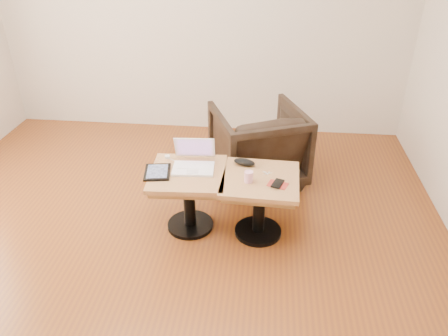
# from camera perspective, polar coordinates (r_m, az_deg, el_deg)

# --- Properties ---
(room_shell) EXTENTS (4.52, 4.52, 2.71)m
(room_shell) POSITION_cam_1_polar(r_m,az_deg,el_deg) (2.75, -10.20, 11.54)
(room_shell) COLOR brown
(room_shell) RESTS_ON ground
(side_table_left) EXTENTS (0.60, 0.60, 0.52)m
(side_table_left) POSITION_cam_1_polar(r_m,az_deg,el_deg) (3.39, -4.65, -2.37)
(side_table_left) COLOR black
(side_table_left) RESTS_ON ground
(side_table_right) EXTENTS (0.59, 0.59, 0.52)m
(side_table_right) POSITION_cam_1_polar(r_m,az_deg,el_deg) (3.32, 4.70, -3.15)
(side_table_right) COLOR black
(side_table_right) RESTS_ON ground
(laptop) EXTENTS (0.33, 0.32, 0.21)m
(laptop) POSITION_cam_1_polar(r_m,az_deg,el_deg) (3.37, -3.97, 0.84)
(laptop) COLOR white
(laptop) RESTS_ON side_table_left
(tablet) EXTENTS (0.23, 0.27, 0.02)m
(tablet) POSITION_cam_1_polar(r_m,az_deg,el_deg) (3.33, -8.69, -0.53)
(tablet) COLOR black
(tablet) RESTS_ON side_table_left
(charging_adapter) EXTENTS (0.05, 0.05, 0.02)m
(charging_adapter) POSITION_cam_1_polar(r_m,az_deg,el_deg) (3.53, -7.41, 1.46)
(charging_adapter) COLOR white
(charging_adapter) RESTS_ON side_table_left
(glasses_case) EXTENTS (0.18, 0.12, 0.05)m
(glasses_case) POSITION_cam_1_polar(r_m,az_deg,el_deg) (3.39, 2.68, 0.77)
(glasses_case) COLOR black
(glasses_case) RESTS_ON side_table_right
(striped_cup) EXTENTS (0.07, 0.07, 0.08)m
(striped_cup) POSITION_cam_1_polar(r_m,az_deg,el_deg) (3.17, 3.24, -1.14)
(striped_cup) COLOR #E95D9A
(striped_cup) RESTS_ON side_table_right
(earbuds_tangle) EXTENTS (0.07, 0.04, 0.01)m
(earbuds_tangle) POSITION_cam_1_polar(r_m,az_deg,el_deg) (3.31, 5.59, -0.61)
(earbuds_tangle) COLOR white
(earbuds_tangle) RESTS_ON side_table_right
(phone_on_sleeve) EXTENTS (0.16, 0.14, 0.02)m
(phone_on_sleeve) POSITION_cam_1_polar(r_m,az_deg,el_deg) (3.17, 7.03, -2.09)
(phone_on_sleeve) COLOR #A42F1F
(phone_on_sleeve) RESTS_ON side_table_right
(armchair) EXTENTS (1.01, 1.02, 0.72)m
(armchair) POSITION_cam_1_polar(r_m,az_deg,el_deg) (4.07, 4.46, 3.02)
(armchair) COLOR black
(armchair) RESTS_ON ground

